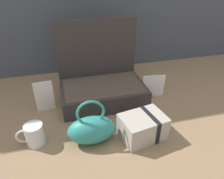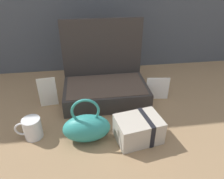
% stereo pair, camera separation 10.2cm
% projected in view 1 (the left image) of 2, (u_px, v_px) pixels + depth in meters
% --- Properties ---
extents(ground_plane, '(6.00, 6.00, 0.00)m').
position_uv_depth(ground_plane, '(114.00, 110.00, 1.12)').
color(ground_plane, '#8C6D4C').
extents(open_suitcase, '(0.46, 0.31, 0.43)m').
position_uv_depth(open_suitcase, '(102.00, 83.00, 1.19)').
color(open_suitcase, '#332D2B').
rests_on(open_suitcase, ground_plane).
extents(teal_pouch_handbag, '(0.21, 0.12, 0.21)m').
position_uv_depth(teal_pouch_handbag, '(92.00, 129.00, 0.89)').
color(teal_pouch_handbag, teal).
rests_on(teal_pouch_handbag, ground_plane).
extents(cream_toiletry_bag, '(0.21, 0.17, 0.11)m').
position_uv_depth(cream_toiletry_bag, '(143.00, 127.00, 0.93)').
color(cream_toiletry_bag, '#B2A899').
rests_on(cream_toiletry_bag, ground_plane).
extents(coffee_mug, '(0.12, 0.08, 0.10)m').
position_uv_depth(coffee_mug, '(34.00, 135.00, 0.89)').
color(coffee_mug, silver).
rests_on(coffee_mug, ground_plane).
extents(info_card_left, '(0.13, 0.02, 0.14)m').
position_uv_depth(info_card_left, '(153.00, 86.00, 1.21)').
color(info_card_left, white).
rests_on(info_card_left, ground_plane).
extents(poster_card_right, '(0.09, 0.02, 0.17)m').
position_uv_depth(poster_card_right, '(44.00, 96.00, 1.08)').
color(poster_card_right, white).
rests_on(poster_card_right, ground_plane).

